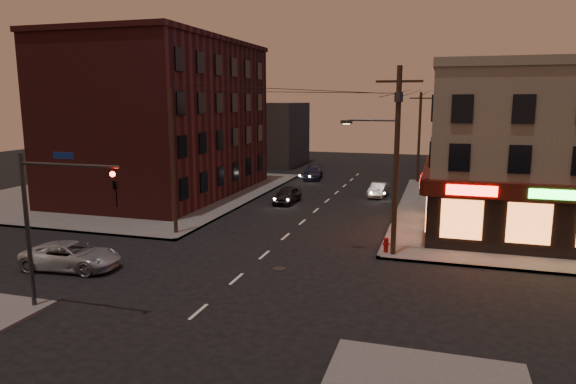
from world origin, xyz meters
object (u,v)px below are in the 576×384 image
at_px(sedan_near, 287,195).
at_px(fire_hydrant, 386,244).
at_px(suv_cross, 71,256).
at_px(sedan_far, 313,173).
at_px(sedan_mid, 378,190).

height_order(sedan_near, fire_hydrant, sedan_near).
xyz_separation_m(suv_cross, sedan_near, (5.55, 19.19, -0.01)).
relative_size(suv_cross, fire_hydrant, 5.81).
distance_m(sedan_near, fire_hydrant, 15.38).
xyz_separation_m(sedan_far, fire_hydrant, (10.49, -25.25, -0.06)).
relative_size(sedan_near, sedan_mid, 1.07).
distance_m(suv_cross, sedan_far, 32.55).
distance_m(sedan_mid, fire_hydrant, 17.29).
bearing_deg(sedan_far, suv_cross, -104.81).
xyz_separation_m(sedan_near, fire_hydrant, (9.37, -12.19, -0.06)).
bearing_deg(fire_hydrant, sedan_far, 112.56).
height_order(suv_cross, sedan_near, suv_cross).
relative_size(sedan_near, sedan_far, 0.85).
bearing_deg(sedan_mid, sedan_near, -139.21).
bearing_deg(fire_hydrant, suv_cross, -154.87).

